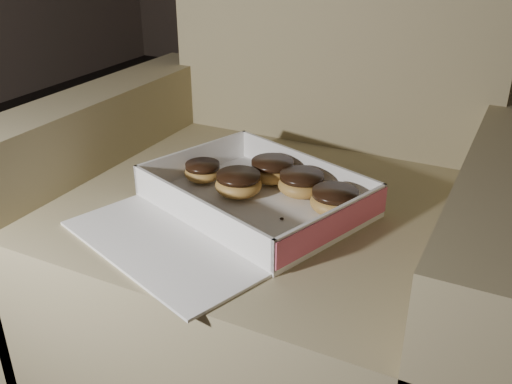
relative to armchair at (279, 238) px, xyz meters
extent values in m
plane|color=black|center=(-0.08, 0.04, -0.30)|extent=(4.50, 4.50, 0.00)
cube|color=#91845C|center=(0.00, -0.05, -0.09)|extent=(0.73, 0.73, 0.43)
cube|color=#91845C|center=(0.00, 0.29, 0.39)|extent=(0.73, 0.14, 0.53)
cube|color=#91845C|center=(-0.40, -0.05, -0.02)|extent=(0.12, 0.73, 0.57)
cube|color=#91845C|center=(0.40, -0.05, -0.02)|extent=(0.12, 0.73, 0.57)
cube|color=white|center=(0.00, -0.11, 0.13)|extent=(0.43, 0.37, 0.01)
cube|color=white|center=(0.05, 0.01, 0.16)|extent=(0.34, 0.13, 0.05)
cube|color=white|center=(-0.04, -0.23, 0.16)|extent=(0.34, 0.13, 0.05)
cube|color=white|center=(-0.16, -0.05, 0.16)|extent=(0.10, 0.25, 0.05)
cube|color=white|center=(0.17, -0.17, 0.16)|extent=(0.10, 0.25, 0.05)
cube|color=#D85775|center=(0.17, -0.17, 0.16)|extent=(0.09, 0.25, 0.05)
cube|color=white|center=(-0.07, -0.31, 0.13)|extent=(0.38, 0.26, 0.01)
ellipsoid|color=#C38F44|center=(-0.13, -0.08, 0.15)|extent=(0.07, 0.07, 0.03)
cylinder|color=black|center=(-0.13, -0.08, 0.17)|extent=(0.06, 0.06, 0.01)
ellipsoid|color=#C38F44|center=(-0.04, -0.10, 0.15)|extent=(0.08, 0.08, 0.04)
cylinder|color=black|center=(-0.04, -0.10, 0.17)|extent=(0.08, 0.08, 0.01)
ellipsoid|color=#C38F44|center=(0.14, -0.09, 0.15)|extent=(0.08, 0.08, 0.04)
cylinder|color=black|center=(0.14, -0.09, 0.17)|extent=(0.08, 0.08, 0.01)
ellipsoid|color=#C38F44|center=(0.06, -0.05, 0.15)|extent=(0.08, 0.08, 0.04)
cylinder|color=black|center=(0.06, -0.05, 0.17)|extent=(0.08, 0.08, 0.01)
ellipsoid|color=#C38F44|center=(-0.01, -0.02, 0.15)|extent=(0.09, 0.09, 0.04)
cylinder|color=black|center=(-0.01, -0.02, 0.17)|extent=(0.08, 0.08, 0.01)
ellipsoid|color=black|center=(-0.15, -0.14, 0.14)|extent=(0.01, 0.01, 0.00)
ellipsoid|color=black|center=(0.07, -0.15, 0.14)|extent=(0.01, 0.01, 0.00)
ellipsoid|color=black|center=(0.10, -0.21, 0.14)|extent=(0.01, 0.01, 0.00)
ellipsoid|color=black|center=(0.11, -0.22, 0.14)|extent=(0.01, 0.01, 0.00)
ellipsoid|color=black|center=(0.11, -0.17, 0.14)|extent=(0.01, 0.01, 0.00)
camera|label=1|loc=(0.41, -0.91, 0.60)|focal=40.00mm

